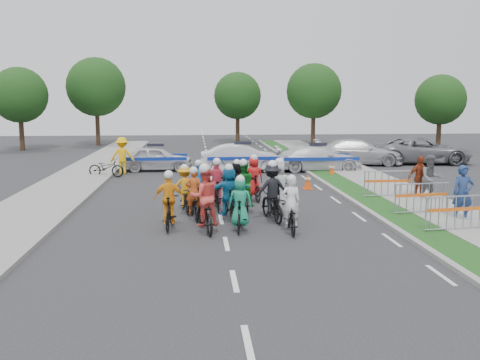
{
  "coord_description": "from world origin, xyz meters",
  "views": [
    {
      "loc": [
        -0.8,
        -14.0,
        3.87
      ],
      "look_at": [
        0.73,
        4.25,
        1.1
      ],
      "focal_mm": 40.0,
      "sensor_mm": 36.0,
      "label": 1
    }
  ],
  "objects": [
    {
      "name": "rider_3",
      "position": [
        -1.6,
        1.82,
        0.69
      ],
      "size": [
        0.93,
        1.74,
        1.8
      ],
      "rotation": [
        0.0,
        0.0,
        3.08
      ],
      "color": "black",
      "rests_on": "ground"
    },
    {
      "name": "curb_right",
      "position": [
        5.1,
        5.0,
        0.06
      ],
      "size": [
        0.2,
        60.0,
        0.12
      ],
      "primitive_type": "cube",
      "color": "gray",
      "rests_on": "ground"
    },
    {
      "name": "cone_0",
      "position": [
        4.06,
        8.65,
        0.34
      ],
      "size": [
        0.4,
        0.4,
        0.7
      ],
      "color": "#F24C0C",
      "rests_on": "ground"
    },
    {
      "name": "grass_strip",
      "position": [
        5.8,
        5.0,
        0.06
      ],
      "size": [
        1.2,
        60.0,
        0.11
      ],
      "primitive_type": "cube",
      "color": "#174817",
      "rests_on": "ground"
    },
    {
      "name": "rider_10",
      "position": [
        -1.19,
        4.31,
        0.66
      ],
      "size": [
        1.0,
        1.71,
        1.68
      ],
      "rotation": [
        0.0,
        0.0,
        3.29
      ],
      "color": "black",
      "rests_on": "ground"
    },
    {
      "name": "marshal_hiviz",
      "position": [
        -4.61,
        14.1,
        0.96
      ],
      "size": [
        1.29,
        0.8,
        1.93
      ],
      "primitive_type": "imported",
      "rotation": [
        0.0,
        0.0,
        3.21
      ],
      "color": "yellow",
      "rests_on": "ground"
    },
    {
      "name": "rider_12",
      "position": [
        -0.7,
        5.59,
        0.56
      ],
      "size": [
        0.66,
        1.68,
        1.68
      ],
      "rotation": [
        0.0,
        0.0,
        3.19
      ],
      "color": "black",
      "rests_on": "ground"
    },
    {
      "name": "tree_4",
      "position": [
        3.0,
        34.0,
        4.19
      ],
      "size": [
        4.2,
        4.2,
        6.3
      ],
      "color": "#382619",
      "rests_on": "ground"
    },
    {
      "name": "police_car_1",
      "position": [
        1.72,
        14.55,
        0.74
      ],
      "size": [
        4.51,
        1.65,
        1.48
      ],
      "primitive_type": "imported",
      "rotation": [
        0.0,
        0.0,
        1.59
      ],
      "color": "silver",
      "rests_on": "ground"
    },
    {
      "name": "police_car_2",
      "position": [
        5.84,
        14.48,
        0.69
      ],
      "size": [
        4.84,
        2.17,
        1.38
      ],
      "primitive_type": "imported",
      "rotation": [
        0.0,
        0.0,
        1.52
      ],
      "color": "silver",
      "rests_on": "ground"
    },
    {
      "name": "spectator_2",
      "position": [
        7.95,
        6.06,
        0.84
      ],
      "size": [
        1.05,
        0.63,
        1.68
      ],
      "primitive_type": "imported",
      "rotation": [
        0.0,
        0.0,
        0.23
      ],
      "color": "#93371A",
      "rests_on": "ground"
    },
    {
      "name": "rider_7",
      "position": [
        1.94,
        3.31,
        0.76
      ],
      "size": [
        0.91,
        1.94,
        1.98
      ],
      "rotation": [
        0.0,
        0.0,
        2.97
      ],
      "color": "black",
      "rests_on": "ground"
    },
    {
      "name": "parked_bike",
      "position": [
        -5.29,
        13.1,
        0.48
      ],
      "size": [
        1.93,
        1.07,
        0.96
      ],
      "primitive_type": "imported",
      "rotation": [
        0.0,
        0.0,
        1.32
      ],
      "color": "black",
      "rests_on": "ground"
    },
    {
      "name": "cone_1",
      "position": [
        6.12,
        12.52,
        0.34
      ],
      "size": [
        0.4,
        0.4,
        0.7
      ],
      "color": "#F24C0C",
      "rests_on": "ground"
    },
    {
      "name": "rider_8",
      "position": [
        0.83,
        4.15,
        0.69
      ],
      "size": [
        0.82,
        1.86,
        1.86
      ],
      "rotation": [
        0.0,
        0.0,
        3.22
      ],
      "color": "black",
      "rests_on": "ground"
    },
    {
      "name": "tree_0",
      "position": [
        -14.0,
        28.0,
        4.19
      ],
      "size": [
        4.2,
        4.2,
        6.3
      ],
      "color": "#382619",
      "rests_on": "ground"
    },
    {
      "name": "civilian_suv",
      "position": [
        12.95,
        17.26,
        0.78
      ],
      "size": [
        5.92,
        3.3,
        1.57
      ],
      "primitive_type": "imported",
      "rotation": [
        0.0,
        0.0,
        1.44
      ],
      "color": "slate",
      "rests_on": "ground"
    },
    {
      "name": "barrier_0",
      "position": [
        6.7,
        0.59,
        0.56
      ],
      "size": [
        2.05,
        0.75,
        1.12
      ],
      "primitive_type": null,
      "rotation": [
        0.0,
        0.0,
        0.13
      ],
      "color": "#A5A8AD",
      "rests_on": "ground"
    },
    {
      "name": "sidewalk_left",
      "position": [
        -6.5,
        5.0,
        0.07
      ],
      "size": [
        3.0,
        60.0,
        0.13
      ],
      "primitive_type": "cube",
      "color": "gray",
      "rests_on": "ground"
    },
    {
      "name": "spectator_1",
      "position": [
        8.14,
        5.45,
        0.9
      ],
      "size": [
        0.89,
        0.7,
        1.8
      ],
      "primitive_type": "imported",
      "rotation": [
        0.0,
        0.0,
        -0.02
      ],
      "color": "#57585C",
      "rests_on": "ground"
    },
    {
      "name": "rider_6",
      "position": [
        -0.87,
        3.15,
        0.58
      ],
      "size": [
        0.82,
        1.76,
        1.73
      ],
      "rotation": [
        0.0,
        0.0,
        3.28
      ],
      "color": "black",
      "rests_on": "ground"
    },
    {
      "name": "police_car_0",
      "position": [
        -2.97,
        15.32,
        0.68
      ],
      "size": [
        4.01,
        1.69,
        1.35
      ],
      "primitive_type": "imported",
      "rotation": [
        0.0,
        0.0,
        1.59
      ],
      "color": "silver",
      "rests_on": "ground"
    },
    {
      "name": "rider_5",
      "position": [
        0.26,
        2.95,
        0.77
      ],
      "size": [
        1.52,
        1.81,
        1.84
      ],
      "rotation": [
        0.0,
        0.0,
        3.31
      ],
      "color": "black",
      "rests_on": "ground"
    },
    {
      "name": "barrier_2",
      "position": [
        6.7,
        6.06,
        0.56
      ],
      "size": [
        2.0,
        0.51,
        1.12
      ],
      "primitive_type": null,
      "rotation": [
        0.0,
        0.0,
        0.01
      ],
      "color": "#A5A8AD",
      "rests_on": "ground"
    },
    {
      "name": "rider_1",
      "position": [
        0.49,
        1.39,
        0.67
      ],
      "size": [
        0.77,
        1.66,
        1.69
      ],
      "rotation": [
        0.0,
        0.0,
        2.99
      ],
      "color": "black",
      "rests_on": "ground"
    },
    {
      "name": "rider_0",
      "position": [
        1.96,
        1.12,
        0.58
      ],
      "size": [
        0.68,
        1.72,
        1.73
      ],
      "rotation": [
        0.0,
        0.0,
        3.09
      ],
      "color": "black",
      "rests_on": "ground"
    },
    {
      "name": "sidewalk_right",
      "position": [
        7.6,
        5.0,
        0.07
      ],
      "size": [
        2.4,
        60.0,
        0.13
      ],
      "primitive_type": "cube",
      "color": "gray",
      "rests_on": "ground"
    },
    {
      "name": "rider_2",
      "position": [
        -0.56,
        1.45,
        0.75
      ],
      "size": [
        1.02,
        2.08,
        2.04
      ],
      "rotation": [
        0.0,
        0.0,
        3.31
      ],
      "color": "black",
      "rests_on": "ground"
    },
    {
      "name": "rider_4",
      "position": [
        1.63,
        2.74,
        0.76
      ],
      "size": [
        1.18,
        2.01,
        1.96
      ],
      "rotation": [
        0.0,
        0.0,
        3.32
      ],
      "color": "black",
      "rests_on": "ground"
    },
    {
      "name": "rider_9",
      "position": [
        -0.06,
        4.57,
        0.71
      ],
      "size": [
        0.95,
        1.78,
        1.86
      ],
      "rotation": [
        0.0,
        0.0,
        3.18
      ],
      "color": "black",
      "rests_on": "ground"
    },
    {
      "name": "rider_11",
      "position": [
        0.7,
        5.34,
        0.73
      ],
      "size": [
        1.41,
        1.68,
        1.71
      ],
      "rotation": [
        0.0,
        0.0,
        2.98
      ],
      "color": "black",
      "rests_on": "ground"
    },
    {
      "name": "civilian_sedan",
      "position": [
        8.86,
        17.05,
        0.76
      ],
      "size": [
        5.49,
        2.91,
        1.52
      ],
      "primitive_type": "imported",
      "rotation": [
        0.0,
        0.0,
        1.42
      ],
      "color": "#BCBCC2",
      "rests_on": "ground"
    },
    {
      "name": "tree_2",
      "position": [
        18.0,
        26.0,
        3.83
      ],
      "size": [
        3.85,
        3.85,
        5.77
      ],
      "color": "#382619",
      "rests_on": "ground"
    },
    {
      "name": "tree_3",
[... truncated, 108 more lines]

